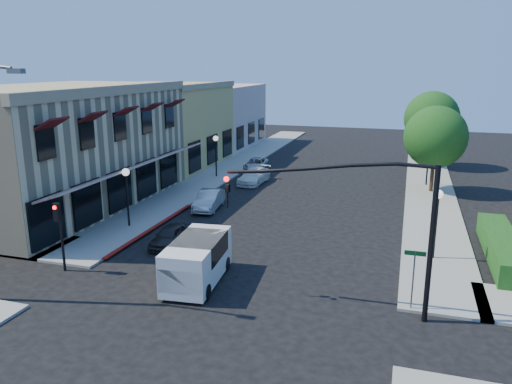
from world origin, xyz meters
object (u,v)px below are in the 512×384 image
(secondary_signal, at_px, (59,224))
(street_name_sign, at_px, (414,270))
(street_tree_b, at_px, (432,118))
(parked_car_d, at_px, (256,164))
(lamppost_left_far, at_px, (216,146))
(white_van, at_px, (197,258))
(signal_mast_arm, at_px, (372,212))
(parked_car_c, at_px, (254,176))
(parked_car_a, at_px, (170,236))
(street_tree_a, at_px, (436,137))
(parked_car_b, at_px, (209,200))
(lamppost_left_near, at_px, (126,183))
(lamppost_right_near, at_px, (437,207))
(lamppost_right_far, at_px, (429,152))

(secondary_signal, height_order, street_name_sign, secondary_signal)
(street_tree_b, bearing_deg, parked_car_d, -158.20)
(lamppost_left_far, distance_m, white_van, 21.13)
(signal_mast_arm, bearing_deg, parked_car_c, 118.76)
(secondary_signal, xyz_separation_m, parked_car_a, (3.20, 4.59, -1.77))
(signal_mast_arm, bearing_deg, street_tree_a, 81.83)
(parked_car_b, height_order, parked_car_c, parked_car_b)
(secondary_signal, height_order, parked_car_b, secondary_signal)
(secondary_signal, distance_m, lamppost_left_far, 20.60)
(street_tree_b, xyz_separation_m, parked_car_b, (-14.25, -19.00, -3.92))
(street_tree_b, height_order, secondary_signal, street_tree_b)
(secondary_signal, relative_size, parked_car_b, 0.87)
(street_tree_a, xyz_separation_m, street_tree_b, (0.00, 10.00, 0.35))
(lamppost_left_near, distance_m, parked_car_b, 6.22)
(street_tree_a, height_order, parked_car_a, street_tree_a)
(street_tree_b, relative_size, signal_mast_arm, 0.88)
(lamppost_right_near, distance_m, parked_car_a, 13.63)
(white_van, bearing_deg, lamppost_right_far, 65.37)
(secondary_signal, bearing_deg, lamppost_left_far, 91.39)
(street_name_sign, xyz_separation_m, lamppost_right_far, (1.00, 21.80, 1.04))
(street_name_sign, height_order, lamppost_right_far, lamppost_right_far)
(lamppost_left_near, xyz_separation_m, lamppost_left_far, (0.00, 14.00, 0.00))
(parked_car_a, bearing_deg, street_name_sign, -17.11)
(lamppost_right_far, distance_m, parked_car_d, 15.00)
(white_van, bearing_deg, lamppost_right_near, 30.40)
(white_van, relative_size, parked_car_d, 1.20)
(parked_car_b, bearing_deg, parked_car_a, -91.30)
(signal_mast_arm, distance_m, street_name_sign, 2.98)
(lamppost_right_far, bearing_deg, white_van, -114.63)
(street_tree_a, relative_size, parked_car_b, 1.70)
(white_van, height_order, parked_car_c, white_van)
(lamppost_right_near, height_order, parked_car_a, lamppost_right_near)
(lamppost_right_near, relative_size, white_van, 0.77)
(street_name_sign, bearing_deg, street_tree_a, 86.24)
(street_tree_b, height_order, street_name_sign, street_tree_b)
(secondary_signal, relative_size, white_van, 0.72)
(street_name_sign, bearing_deg, lamppost_right_near, 80.22)
(lamppost_left_far, height_order, parked_car_d, lamppost_left_far)
(lamppost_right_near, xyz_separation_m, lamppost_right_far, (0.00, 16.00, 0.00))
(parked_car_c, bearing_deg, white_van, -76.35)
(street_tree_a, distance_m, signal_mast_arm, 20.71)
(street_tree_b, relative_size, secondary_signal, 2.11)
(lamppost_left_near, bearing_deg, parked_car_b, 58.65)
(lamppost_left_near, relative_size, parked_car_c, 0.85)
(lamppost_right_far, relative_size, parked_car_d, 0.93)
(street_tree_b, height_order, lamppost_left_near, street_tree_b)
(white_van, bearing_deg, street_tree_b, 70.93)
(lamppost_left_near, distance_m, parked_car_d, 18.28)
(secondary_signal, bearing_deg, lamppost_right_far, 53.86)
(parked_car_a, relative_size, parked_car_c, 0.76)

